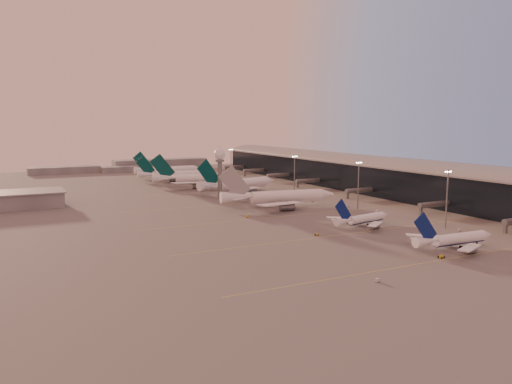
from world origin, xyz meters
name	(u,v)px	position (x,y,z in m)	size (l,w,h in m)	color
ground	(333,243)	(0.00, 0.00, 0.00)	(700.00, 700.00, 0.00)	#585555
taxiway_markings	(316,213)	(30.00, 56.00, 0.01)	(180.00, 185.25, 0.02)	#D5C64B
terminal	(369,174)	(107.88, 110.09, 10.52)	(57.00, 362.00, 23.04)	black
radar_tower	(220,163)	(5.00, 120.00, 20.95)	(6.40, 6.40, 31.10)	slate
mast_a	(447,196)	(58.00, 0.00, 13.74)	(3.60, 0.56, 25.00)	slate
mast_b	(358,183)	(55.00, 55.00, 13.74)	(3.60, 0.56, 25.00)	slate
mast_c	(294,174)	(50.00, 110.00, 13.74)	(3.60, 0.56, 25.00)	slate
mast_d	(231,163)	(48.00, 200.00, 13.74)	(3.60, 0.56, 25.00)	slate
distant_horizon	(134,166)	(2.62, 325.14, 3.89)	(165.00, 37.50, 9.00)	slate
narrowbody_near	(455,241)	(33.23, -26.58, 2.94)	(37.13, 29.62, 14.50)	white
narrowbody_mid	(363,220)	(29.31, 19.03, 2.73)	(34.17, 27.03, 13.46)	white
widebody_white	(280,199)	(22.36, 79.47, 3.96)	(64.54, 51.31, 22.85)	white
greentail_a	(239,186)	(26.73, 140.14, 4.03)	(61.68, 49.21, 22.82)	white
greentail_b	(198,180)	(13.92, 181.34, 4.11)	(62.47, 49.75, 23.28)	white
greentail_c	(172,176)	(8.65, 223.83, 3.43)	(53.31, 42.75, 19.44)	white
greentail_d	(169,172)	(16.09, 256.03, 3.79)	(59.12, 47.73, 21.47)	white
gsv_truck_a	(378,278)	(-15.55, -43.11, 1.10)	(5.65, 3.29, 2.15)	silver
gsv_tug_near	(441,257)	(19.42, -33.51, 0.53)	(2.72, 3.93, 1.04)	gold
gsv_catering_a	(459,226)	(58.22, -7.07, 2.16)	(5.57, 3.13, 4.33)	silver
gsv_tug_mid	(317,234)	(1.56, 13.31, 0.44)	(3.43, 2.76, 0.85)	gold
gsv_truck_b	(378,210)	(58.50, 43.00, 1.28)	(6.45, 2.98, 2.51)	silver
gsv_truck_c	(247,215)	(-6.58, 60.19, 1.13)	(4.84, 5.59, 2.22)	gold
gsv_catering_b	(348,203)	(54.18, 62.00, 2.25)	(5.98, 4.10, 4.50)	silver
gsv_tug_far	(258,200)	(22.17, 103.81, 0.47)	(2.25, 3.40, 0.92)	silver
gsv_tug_hangar	(236,187)	(34.55, 161.82, 0.58)	(4.12, 2.66, 1.13)	gold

